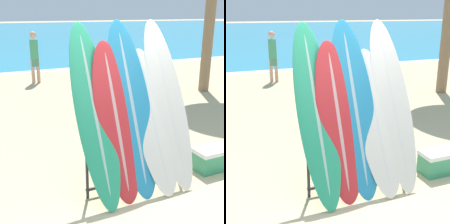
% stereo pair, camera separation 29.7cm
% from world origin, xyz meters
% --- Properties ---
extents(ground_plane, '(160.00, 160.00, 0.00)m').
position_xyz_m(ground_plane, '(0.00, 0.00, 0.00)').
color(ground_plane, '#CCB789').
extents(ocean_water, '(120.00, 60.00, 0.01)m').
position_xyz_m(ocean_water, '(0.00, 39.29, 0.00)').
color(ocean_water, teal).
rests_on(ocean_water, ground_plane).
extents(surfboard_rack, '(1.51, 0.04, 0.87)m').
position_xyz_m(surfboard_rack, '(0.00, 0.42, 0.47)').
color(surfboard_rack, '#28282D').
rests_on(surfboard_rack, ground_plane).
extents(surfboard_slot_0, '(0.52, 1.20, 2.29)m').
position_xyz_m(surfboard_slot_0, '(-0.56, 0.54, 1.14)').
color(surfboard_slot_0, '#289E70').
rests_on(surfboard_slot_0, ground_plane).
extents(surfboard_slot_1, '(0.57, 0.94, 2.05)m').
position_xyz_m(surfboard_slot_1, '(-0.28, 0.46, 1.02)').
color(surfboard_slot_1, red).
rests_on(surfboard_slot_1, ground_plane).
extents(surfboard_slot_2, '(0.58, 1.06, 2.31)m').
position_xyz_m(surfboard_slot_2, '(-0.02, 0.52, 1.16)').
color(surfboard_slot_2, teal).
rests_on(surfboard_slot_2, ground_plane).
extents(surfboard_slot_3, '(0.58, 1.04, 1.91)m').
position_xyz_m(surfboard_slot_3, '(0.29, 0.44, 0.95)').
color(surfboard_slot_3, silver).
rests_on(surfboard_slot_3, ground_plane).
extents(surfboard_slot_4, '(0.54, 1.21, 2.31)m').
position_xyz_m(surfboard_slot_4, '(0.58, 0.54, 1.15)').
color(surfboard_slot_4, silver).
rests_on(surfboard_slot_4, ground_plane).
extents(person_near_water, '(0.27, 0.30, 1.74)m').
position_xyz_m(person_near_water, '(1.14, 3.56, 0.95)').
color(person_near_water, '#846047').
rests_on(person_near_water, ground_plane).
extents(person_mid_beach, '(0.28, 0.29, 1.69)m').
position_xyz_m(person_mid_beach, '(0.77, 2.46, 0.92)').
color(person_mid_beach, '#846047').
rests_on(person_mid_beach, ground_plane).
extents(person_far_left, '(0.30, 0.24, 1.77)m').
position_xyz_m(person_far_left, '(0.15, 7.86, 0.96)').
color(person_far_left, tan).
rests_on(person_far_left, ground_plane).
extents(cooler_box, '(0.57, 0.35, 0.36)m').
position_xyz_m(cooler_box, '(1.34, 0.34, 0.18)').
color(cooler_box, '#389366').
rests_on(cooler_box, ground_plane).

